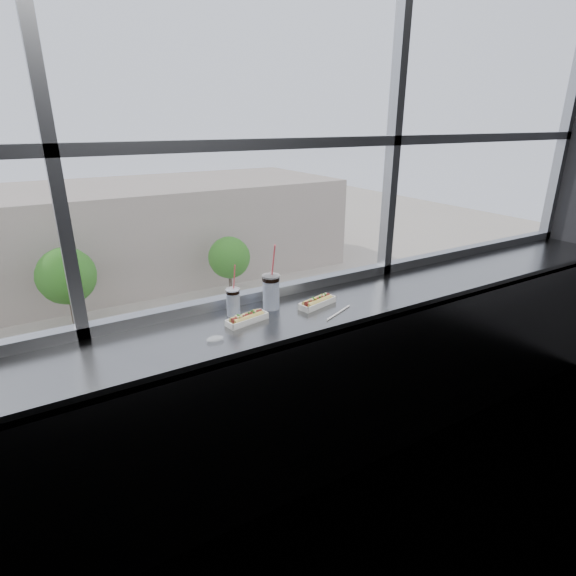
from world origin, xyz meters
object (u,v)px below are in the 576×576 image
wrapper (215,339)px  car_near_c (46,433)px  soda_cup_right (271,290)px  car_near_d (239,371)px  car_far_b (81,341)px  car_far_c (280,298)px  pedestrian_b (80,321)px  tree_right (229,258)px  loose_straw (339,313)px  tree_center (66,276)px  soda_cup_left (233,301)px  car_near_e (367,335)px  hotdog_tray_right (317,302)px  hotdog_tray_left (247,318)px

wrapper → car_near_c: (-1.50, 16.38, -11.12)m
soda_cup_right → car_near_d: size_ratio=0.06×
wrapper → car_far_b: bearing=87.9°
car_far_c → pedestrian_b: car_far_c is taller
soda_cup_right → wrapper: size_ratio=4.05×
tree_right → loose_straw: bearing=-112.0°
car_near_d → tree_center: size_ratio=1.20×
soda_cup_left → car_near_d: soda_cup_left is taller
car_near_e → car_near_c: bearing=93.3°
car_near_e → tree_right: size_ratio=1.25×
wrapper → car_near_c: bearing=95.2°
soda_cup_left → car_near_c: soda_cup_left is taller
loose_straw → car_far_c: bearing=37.8°
soda_cup_right → loose_straw: 0.40m
soda_cup_right → car_far_c: bearing=60.1°
loose_straw → car_near_d: 20.78m
car_near_c → soda_cup_left: bearing=178.5°
soda_cup_left → wrapper: soda_cup_left is taller
tree_center → soda_cup_right: bearing=-91.2°
loose_straw → car_near_c: loose_straw is taller
loose_straw → tree_center: (0.28, 28.43, -8.23)m
hotdog_tray_right → tree_center: bearing=75.2°
hotdog_tray_left → car_near_c: 19.79m
tree_center → loose_straw: bearing=-90.6°
hotdog_tray_left → soda_cup_right: bearing=16.2°
car_near_c → car_near_e: bearing=-97.5°
hotdog_tray_left → loose_straw: hotdog_tray_left is taller
car_far_c → tree_center: (-13.33, 4.00, 2.83)m
wrapper → car_far_b: size_ratio=0.02×
wrapper → loose_straw: bearing=-3.4°
car_near_e → car_far_c: 8.12m
car_near_d → hotdog_tray_right: bearing=157.4°
soda_cup_right → car_near_d: soda_cup_right is taller
car_near_e → tree_right: 12.71m
wrapper → pedestrian_b: (1.29, 27.63, -11.13)m
soda_cup_right → wrapper: bearing=-153.5°
car_near_e → tree_right: bearing=19.6°
soda_cup_left → car_near_c: bearing=96.0°
wrapper → soda_cup_right: bearing=26.5°
hotdog_tray_left → car_far_b: (0.66, 24.27, -11.08)m
hotdog_tray_left → tree_right: bearing=56.5°
hotdog_tray_right → tree_right: hotdog_tray_right is taller
car_far_c → tree_center: 14.20m
hotdog_tray_right → loose_straw: bearing=-89.4°
car_far_b → car_near_c: car_far_b is taller
hotdog_tray_right → car_far_b: size_ratio=0.04×
hotdog_tray_right → car_far_c: 29.97m
pedestrian_b → car_near_c: bearing=76.1°
car_far_b → tree_center: size_ratio=1.04×
car_far_b → soda_cup_left: bearing=-179.9°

